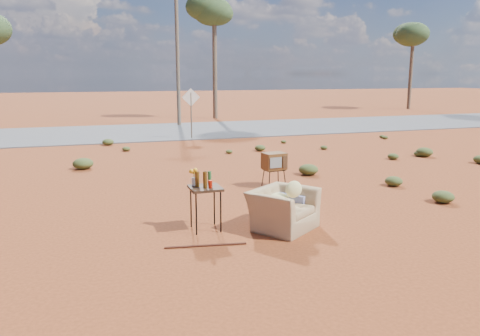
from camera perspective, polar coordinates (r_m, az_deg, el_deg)
name	(u,v)px	position (r m, az deg, el deg)	size (l,w,h in m)	color
ground	(250,224)	(8.89, 1.18, -6.90)	(140.00, 140.00, 0.00)	brown
highway	(148,132)	(23.30, -11.10, 4.37)	(140.00, 7.00, 0.04)	#565659
armchair	(285,203)	(8.65, 5.49, -4.28)	(1.44, 1.44, 0.98)	#9C7D55
tv_unit	(274,162)	(11.70, 4.19, 0.79)	(0.58, 0.49, 0.86)	black
side_table	(203,185)	(8.43, -4.56, -2.11)	(0.56, 0.56, 1.11)	#332212
rusty_bar	(206,245)	(7.82, -4.19, -9.40)	(0.04, 0.04, 1.35)	#4F1E15
road_sign	(191,104)	(20.46, -5.99, 7.73)	(0.78, 0.06, 2.19)	brown
eucalyptus_center	(214,13)	(30.21, -3.16, 18.31)	(3.20, 3.20, 7.60)	brown
eucalyptus_right	(414,33)	(40.57, 20.40, 15.17)	(3.20, 3.20, 7.10)	brown
utility_pole_center	(177,48)	(25.94, -7.65, 14.31)	(1.40, 0.20, 8.00)	brown
scrub_patch	(167,174)	(12.80, -8.85, -0.68)	(17.49, 8.07, 0.33)	#435223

